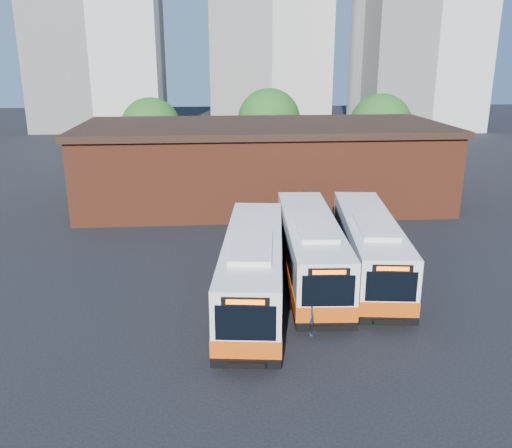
{
  "coord_description": "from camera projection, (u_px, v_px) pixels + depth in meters",
  "views": [
    {
      "loc": [
        -4.11,
        -22.85,
        11.44
      ],
      "look_at": [
        -1.77,
        5.21,
        2.72
      ],
      "focal_mm": 38.0,
      "sensor_mm": 36.0,
      "label": 1
    }
  ],
  "objects": [
    {
      "name": "tree_west",
      "position": [
        151.0,
        128.0,
        53.76
      ],
      "size": [
        6.0,
        6.0,
        7.65
      ],
      "color": "#382314",
      "rests_on": "ground"
    },
    {
      "name": "bus_east",
      "position": [
        368.0,
        250.0,
        28.96
      ],
      "size": [
        4.13,
        12.81,
        3.44
      ],
      "rotation": [
        0.0,
        0.0,
        -0.13
      ],
      "color": "white",
      "rests_on": "ground"
    },
    {
      "name": "transit_worker",
      "position": [
        313.0,
        313.0,
        23.06
      ],
      "size": [
        0.69,
        0.83,
        1.94
      ],
      "primitive_type": "imported",
      "rotation": [
        0.0,
        0.0,
        1.19
      ],
      "color": "black",
      "rests_on": "ground"
    },
    {
      "name": "tree_east",
      "position": [
        380.0,
        125.0,
        54.58
      ],
      "size": [
        6.24,
        6.24,
        7.96
      ],
      "color": "#382314",
      "rests_on": "ground"
    },
    {
      "name": "tree_mid",
      "position": [
        269.0,
        120.0,
        56.49
      ],
      "size": [
        6.56,
        6.56,
        8.36
      ],
      "color": "#382314",
      "rests_on": "ground"
    },
    {
      "name": "depot_building",
      "position": [
        263.0,
        163.0,
        43.54
      ],
      "size": [
        28.6,
        12.6,
        6.4
      ],
      "color": "maroon",
      "rests_on": "ground"
    },
    {
      "name": "bus_midwest",
      "position": [
        253.0,
        272.0,
        25.86
      ],
      "size": [
        4.22,
        13.2,
        3.54
      ],
      "rotation": [
        0.0,
        0.0,
        -0.12
      ],
      "color": "white",
      "rests_on": "ground"
    },
    {
      "name": "ground",
      "position": [
        303.0,
        311.0,
        25.46
      ],
      "size": [
        220.0,
        220.0,
        0.0
      ],
      "primitive_type": "plane",
      "color": "black"
    },
    {
      "name": "bus_mideast",
      "position": [
        310.0,
        252.0,
        28.56
      ],
      "size": [
        3.4,
        12.99,
        3.5
      ],
      "rotation": [
        0.0,
        0.0,
        -0.06
      ],
      "color": "white",
      "rests_on": "ground"
    }
  ]
}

